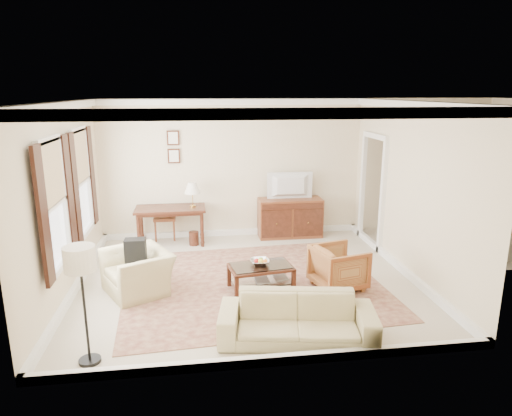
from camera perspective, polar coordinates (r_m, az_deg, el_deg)
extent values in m
cube|color=beige|center=(7.69, -1.19, -8.94)|extent=(5.50, 5.00, 0.01)
cube|color=white|center=(7.06, -1.31, 13.22)|extent=(5.50, 5.00, 0.01)
cube|color=beige|center=(9.68, -2.96, 4.91)|extent=(5.50, 0.01, 2.90)
cube|color=beige|center=(4.85, 2.16, -4.84)|extent=(5.50, 0.01, 2.90)
cube|color=beige|center=(7.45, -22.76, 0.89)|extent=(0.01, 5.00, 2.90)
cube|color=beige|center=(8.02, 18.68, 2.16)|extent=(0.01, 5.00, 2.90)
cube|color=beige|center=(10.07, 22.83, -4.36)|extent=(3.00, 2.70, 0.01)
cube|color=#59211D|center=(7.53, -0.45, -9.41)|extent=(4.29, 3.75, 0.01)
cube|color=#512517|center=(9.36, -10.66, -0.09)|extent=(1.40, 0.70, 0.05)
cylinder|color=#512517|center=(9.26, -14.46, -2.93)|extent=(0.07, 0.07, 0.72)
cylinder|color=#512517|center=(9.19, -6.75, -2.69)|extent=(0.07, 0.07, 0.72)
cylinder|color=#512517|center=(9.78, -14.12, -1.99)|extent=(0.07, 0.07, 0.72)
cylinder|color=#512517|center=(9.71, -6.82, -1.75)|extent=(0.07, 0.07, 0.72)
cube|color=brown|center=(9.80, 4.26, -1.20)|extent=(1.35, 0.52, 0.83)
imported|color=black|center=(9.58, 4.38, 3.81)|extent=(0.92, 0.53, 0.12)
cube|color=#512517|center=(7.19, 0.61, -7.43)|extent=(1.04, 0.71, 0.04)
cube|color=silver|center=(7.18, 0.61, -7.18)|extent=(0.98, 0.64, 0.01)
cube|color=silver|center=(7.28, 0.60, -9.14)|extent=(0.95, 0.61, 0.02)
cube|color=#512517|center=(6.93, -2.43, -10.00)|extent=(0.07, 0.07, 0.37)
cube|color=#512517|center=(7.18, 4.73, -9.12)|extent=(0.07, 0.07, 0.37)
cube|color=#512517|center=(7.38, -3.40, -8.42)|extent=(0.07, 0.07, 0.37)
cube|color=#512517|center=(7.62, 3.35, -7.67)|extent=(0.07, 0.07, 0.37)
imported|color=silver|center=(7.19, 0.49, -6.64)|extent=(0.42, 0.42, 0.10)
imported|color=brown|center=(7.24, -0.12, -9.05)|extent=(0.28, 0.05, 0.38)
imported|color=brown|center=(7.36, 2.30, -8.70)|extent=(0.28, 0.07, 0.38)
imported|color=brown|center=(7.36, 10.31, -7.08)|extent=(0.85, 0.88, 0.76)
imported|color=#C3B684|center=(7.33, -14.61, -6.90)|extent=(1.06, 1.21, 0.89)
cube|color=black|center=(7.32, -14.84, -4.90)|extent=(0.29, 0.36, 0.40)
imported|color=#C3B684|center=(5.85, 5.19, -12.78)|extent=(2.02, 0.89, 0.76)
cylinder|color=black|center=(5.90, -20.04, -17.46)|extent=(0.25, 0.25, 0.04)
cylinder|color=black|center=(5.62, -20.56, -12.33)|extent=(0.03, 0.03, 1.19)
cylinder|color=silver|center=(5.36, -21.19, -5.93)|extent=(0.35, 0.35, 0.28)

